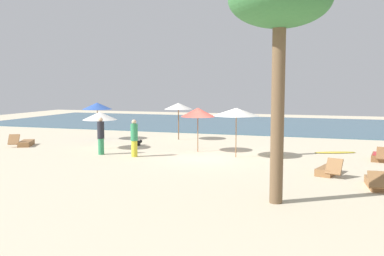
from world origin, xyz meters
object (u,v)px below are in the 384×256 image
at_px(umbrella_4, 236,112).
at_px(lounger_1, 329,170).
at_px(lounger_0, 379,156).
at_px(person_1, 134,138).
at_px(lounger_3, 377,183).
at_px(dog, 139,143).
at_px(person_0, 276,135).
at_px(umbrella_2, 97,106).
at_px(person_2, 101,136).
at_px(umbrella_3, 198,112).
at_px(umbrella_1, 178,106).
at_px(palm_1, 280,5).
at_px(surfboard, 335,152).
at_px(lounger_4, 25,143).
at_px(umbrella_0, 100,116).

distance_m(umbrella_4, lounger_1, 5.40).
xyz_separation_m(lounger_0, person_1, (-11.09, -2.59, 0.73)).
bearing_deg(lounger_3, dog, 150.78).
xyz_separation_m(person_0, person_1, (-6.40, -2.44, -0.08)).
bearing_deg(umbrella_2, lounger_3, -28.09).
bearing_deg(person_1, person_2, 177.16).
bearing_deg(umbrella_3, lounger_0, 1.02).
xyz_separation_m(umbrella_2, umbrella_3, (7.44, -2.71, -0.07)).
distance_m(umbrella_1, lounger_1, 12.20).
height_order(umbrella_4, lounger_0, umbrella_4).
xyz_separation_m(umbrella_2, palm_1, (12.47, -11.13, 3.57)).
bearing_deg(umbrella_3, palm_1, -59.15).
bearing_deg(palm_1, umbrella_3, 120.85).
bearing_deg(lounger_1, lounger_0, 61.08).
xyz_separation_m(umbrella_1, person_1, (0.13, -6.61, -1.19)).
relative_size(umbrella_1, lounger_1, 1.31).
bearing_deg(surfboard, person_0, -148.56).
relative_size(umbrella_2, umbrella_4, 0.99).
height_order(umbrella_4, dog, umbrella_4).
distance_m(lounger_1, person_2, 10.89).
distance_m(lounger_1, lounger_4, 16.59).
distance_m(umbrella_2, person_0, 11.78).
distance_m(umbrella_3, dog, 4.45).
bearing_deg(surfboard, lounger_3, -79.85).
bearing_deg(person_2, lounger_3, -14.60).
xyz_separation_m(umbrella_0, umbrella_3, (5.30, 0.67, 0.27)).
bearing_deg(person_2, surfboard, 20.13).
distance_m(lounger_1, dog, 11.46).
distance_m(lounger_1, palm_1, 7.35).
height_order(umbrella_3, umbrella_4, umbrella_4).
distance_m(umbrella_3, palm_1, 10.47).
bearing_deg(lounger_3, umbrella_0, 159.89).
height_order(person_1, dog, person_1).
distance_m(umbrella_0, palm_1, 13.49).
bearing_deg(umbrella_1, palm_1, -58.92).
xyz_separation_m(lounger_1, person_1, (-8.91, 1.35, 0.74)).
distance_m(person_2, surfboard, 11.78).
bearing_deg(surfboard, person_1, -155.72).
distance_m(lounger_0, person_2, 13.21).
bearing_deg(umbrella_1, person_1, -88.85).
height_order(umbrella_4, person_1, umbrella_4).
bearing_deg(lounger_3, palm_1, -136.40).
bearing_deg(umbrella_1, umbrella_0, -119.50).
distance_m(lounger_1, surfboard, 5.49).
bearing_deg(surfboard, palm_1, -99.60).
xyz_separation_m(lounger_0, palm_1, (-3.63, -8.58, 5.51)).
xyz_separation_m(umbrella_3, lounger_1, (6.49, -3.78, -1.87)).
height_order(umbrella_0, surfboard, umbrella_0).
bearing_deg(umbrella_4, lounger_0, 11.14).
distance_m(palm_1, dog, 14.17).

